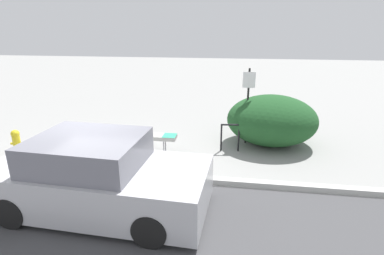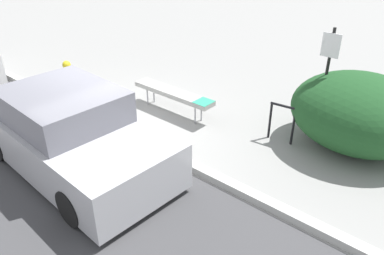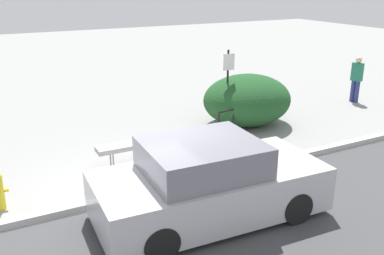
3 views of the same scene
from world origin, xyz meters
The scene contains 8 objects.
ground_plane centered at (0.00, 0.00, 0.00)m, with size 60.00×60.00×0.00m, color gray.
curb centered at (0.00, 0.00, 0.07)m, with size 60.00×0.20×0.13m.
bench centered at (0.52, 1.49, 0.50)m, with size 2.22×0.41×0.57m.
bike_rack centered at (3.10, 1.97, 0.50)m, with size 0.55×0.11×0.83m.
sign_post centered at (3.57, 2.68, 1.38)m, with size 0.36×0.08×2.30m.
shrub_hedge centered at (4.32, 2.77, 0.75)m, with size 2.69×2.34×1.51m.
pedestrian centered at (9.14, 3.04, 0.86)m, with size 0.28×0.40×1.61m.
parked_car_near centered at (0.66, -1.33, 0.67)m, with size 4.24×2.05×1.49m.
Camera 3 is at (-2.82, -7.32, 4.15)m, focal length 40.00 mm.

